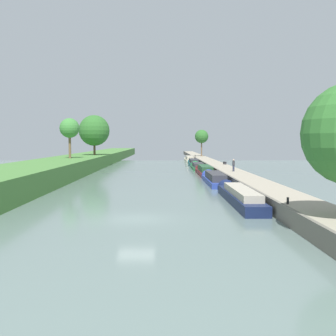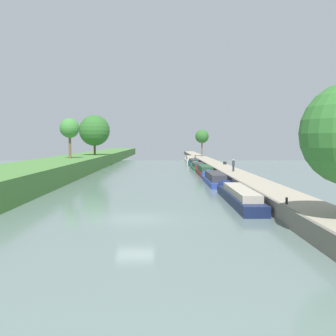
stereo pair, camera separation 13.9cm
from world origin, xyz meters
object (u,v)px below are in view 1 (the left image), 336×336
at_px(narrowboat_blue, 214,179).
at_px(mooring_bollard_far, 195,156).
at_px(narrowboat_maroon, 204,171).
at_px(mooring_bollard_near, 288,201).
at_px(narrowboat_navy, 239,196).
at_px(person_walking, 234,165).
at_px(park_bench, 225,162).
at_px(narrowboat_green, 197,166).
at_px(narrowboat_cream, 189,160).
at_px(narrowboat_teal, 193,163).

relative_size(narrowboat_blue, mooring_bollard_far, 27.93).
bearing_deg(narrowboat_maroon, mooring_bollard_near, -87.09).
bearing_deg(narrowboat_blue, narrowboat_navy, -89.22).
height_order(person_walking, park_bench, person_walking).
distance_m(narrowboat_blue, narrowboat_green, 25.04).
bearing_deg(narrowboat_cream, narrowboat_navy, -89.79).
height_order(narrowboat_maroon, narrowboat_teal, narrowboat_maroon).
xyz_separation_m(person_walking, park_bench, (1.28, 16.18, -0.53)).
height_order(narrowboat_blue, narrowboat_green, narrowboat_blue).
bearing_deg(mooring_bollard_far, person_walking, -88.55).
distance_m(narrowboat_navy, mooring_bollard_far, 70.64).
height_order(narrowboat_blue, narrowboat_teal, narrowboat_blue).
distance_m(mooring_bollard_near, park_bench, 44.15).
height_order(narrowboat_blue, mooring_bollard_near, mooring_bollard_near).
height_order(narrowboat_green, narrowboat_teal, narrowboat_teal).
bearing_deg(mooring_bollard_near, person_walking, 87.38).
relative_size(narrowboat_maroon, park_bench, 8.34).
distance_m(mooring_bollard_far, park_bench, 34.59).
height_order(narrowboat_navy, narrowboat_cream, narrowboat_cream).
xyz_separation_m(narrowboat_green, person_walking, (3.24, -20.49, 1.51)).
relative_size(narrowboat_maroon, narrowboat_teal, 1.12).
bearing_deg(narrowboat_green, narrowboat_maroon, -89.47).
xyz_separation_m(narrowboat_maroon, narrowboat_green, (-0.11, 12.04, -0.10)).
bearing_deg(narrowboat_blue, narrowboat_green, 90.05).
xyz_separation_m(narrowboat_maroon, narrowboat_teal, (-0.04, 23.08, -0.02)).
distance_m(narrowboat_navy, person_walking, 20.21).
relative_size(narrowboat_navy, narrowboat_blue, 1.14).
bearing_deg(narrowboat_navy, narrowboat_cream, 90.21).
xyz_separation_m(narrowboat_blue, park_bench, (4.49, 20.73, 0.90)).
bearing_deg(person_walking, narrowboat_navy, -98.56).
bearing_deg(person_walking, narrowboat_teal, 95.74).
xyz_separation_m(mooring_bollard_far, park_bench, (2.56, -34.49, 0.12)).
distance_m(narrowboat_navy, narrowboat_cream, 64.18).
xyz_separation_m(narrowboat_cream, mooring_bollard_far, (1.96, 6.44, 0.72)).
bearing_deg(person_walking, narrowboat_blue, -125.23).
bearing_deg(narrowboat_cream, narrowboat_teal, -89.66).
relative_size(person_walking, mooring_bollard_far, 3.69).
distance_m(mooring_bollard_near, mooring_bollard_far, 78.56).
xyz_separation_m(narrowboat_green, narrowboat_teal, (0.07, 11.04, 0.09)).
relative_size(narrowboat_blue, narrowboat_cream, 0.93).
bearing_deg(narrowboat_green, mooring_bollard_near, -87.68).
height_order(narrowboat_navy, narrowboat_green, narrowboat_navy).
bearing_deg(mooring_bollard_near, park_bench, 86.68).
xyz_separation_m(narrowboat_green, narrowboat_cream, (-0.01, 23.75, 0.15)).
height_order(narrowboat_teal, narrowboat_cream, narrowboat_cream).
distance_m(narrowboat_maroon, mooring_bollard_far, 42.27).
bearing_deg(mooring_bollard_near, narrowboat_teal, 91.82).
bearing_deg(park_bench, narrowboat_maroon, -119.69).
distance_m(narrowboat_green, mooring_bollard_near, 48.43).
bearing_deg(narrowboat_cream, narrowboat_blue, -89.97).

